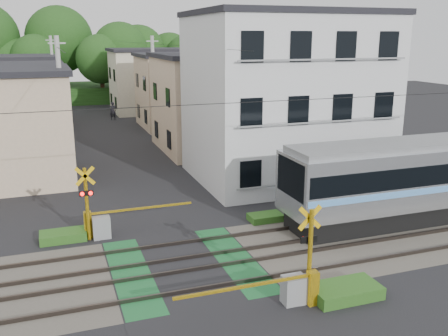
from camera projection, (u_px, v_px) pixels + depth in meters
name	position (u px, v px, depth m)	size (l,w,h in m)	color
ground	(184.00, 266.00, 17.85)	(120.00, 120.00, 0.00)	black
track_bed	(184.00, 265.00, 17.84)	(120.00, 120.00, 0.14)	#47423A
crossing_signal_near	(297.00, 282.00, 15.17)	(4.74, 0.65, 3.09)	#EDB40C
crossing_signal_far	(99.00, 221.00, 20.17)	(4.74, 0.65, 3.09)	#EDB40C
apartment_block	(285.00, 97.00, 28.05)	(10.20, 8.36, 9.30)	silver
houses_row	(104.00, 96.00, 40.72)	(22.07, 31.35, 6.80)	#CCB090
tree_hill	(70.00, 59.00, 61.06)	(40.00, 12.49, 11.91)	#204717
catenary	(336.00, 153.00, 18.87)	(60.00, 5.04, 7.00)	#2D2D33
utility_poles	(90.00, 89.00, 37.43)	(7.90, 42.00, 8.00)	#A5A5A0
pedestrian	(113.00, 111.00, 48.62)	(0.64, 0.42, 1.76)	#292934
weed_patches	(231.00, 255.00, 18.29)	(10.25, 8.80, 0.40)	#2D5E1E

